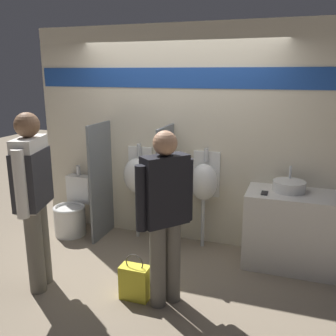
{
  "coord_description": "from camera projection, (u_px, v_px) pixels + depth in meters",
  "views": [
    {
      "loc": [
        1.39,
        -3.82,
        2.14
      ],
      "look_at": [
        0.0,
        0.17,
        1.05
      ],
      "focal_mm": 40.0,
      "sensor_mm": 36.0,
      "label": 1
    }
  ],
  "objects": [
    {
      "name": "urinal_near_counter",
      "position": [
        137.0,
        176.0,
        4.83
      ],
      "size": [
        0.35,
        0.28,
        1.24
      ],
      "color": "silver",
      "rests_on": "ground_plane"
    },
    {
      "name": "person_in_vest",
      "position": [
        33.0,
        190.0,
        3.6
      ],
      "size": [
        0.35,
        0.6,
        1.78
      ],
      "rotation": [
        0.0,
        0.0,
        1.86
      ],
      "color": "#666056",
      "rests_on": "ground_plane"
    },
    {
      "name": "toilet",
      "position": [
        72.0,
        212.0,
        5.08
      ],
      "size": [
        0.43,
        0.59,
        0.9
      ],
      "color": "white",
      "rests_on": "ground_plane"
    },
    {
      "name": "display_wall",
      "position": [
        179.0,
        136.0,
        4.68
      ],
      "size": [
        3.9,
        0.07,
        2.7
      ],
      "color": "beige",
      "rests_on": "ground_plane"
    },
    {
      "name": "ground_plane",
      "position": [
        163.0,
        256.0,
        4.47
      ],
      "size": [
        16.0,
        16.0,
        0.0
      ],
      "primitive_type": "plane",
      "color": "gray"
    },
    {
      "name": "sink_basin",
      "position": [
        289.0,
        186.0,
        4.12
      ],
      "size": [
        0.35,
        0.35,
        0.26
      ],
      "color": "white",
      "rests_on": "sink_counter"
    },
    {
      "name": "divider_mid",
      "position": [
        166.0,
        188.0,
        4.57
      ],
      "size": [
        0.03,
        0.57,
        1.52
      ],
      "color": "slate",
      "rests_on": "ground_plane"
    },
    {
      "name": "urinal_far",
      "position": [
        204.0,
        182.0,
        4.55
      ],
      "size": [
        0.35,
        0.28,
        1.24
      ],
      "color": "silver",
      "rests_on": "ground_plane"
    },
    {
      "name": "person_with_lanyard",
      "position": [
        165.0,
        212.0,
        3.36
      ],
      "size": [
        0.41,
        0.47,
        1.65
      ],
      "rotation": [
        0.0,
        0.0,
        0.87
      ],
      "color": "#666056",
      "rests_on": "ground_plane"
    },
    {
      "name": "shopping_bag",
      "position": [
        135.0,
        282.0,
        3.6
      ],
      "size": [
        0.28,
        0.16,
        0.47
      ],
      "color": "yellow",
      "rests_on": "ground_plane"
    },
    {
      "name": "cell_phone",
      "position": [
        265.0,
        193.0,
        4.05
      ],
      "size": [
        0.07,
        0.14,
        0.01
      ],
      "color": "black",
      "rests_on": "sink_counter"
    },
    {
      "name": "sink_counter",
      "position": [
        290.0,
        230.0,
        4.17
      ],
      "size": [
        0.98,
        0.58,
        0.86
      ],
      "color": "silver",
      "rests_on": "ground_plane"
    },
    {
      "name": "divider_near_counter",
      "position": [
        101.0,
        182.0,
        4.85
      ],
      "size": [
        0.03,
        0.57,
        1.52
      ],
      "color": "slate",
      "rests_on": "ground_plane"
    }
  ]
}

